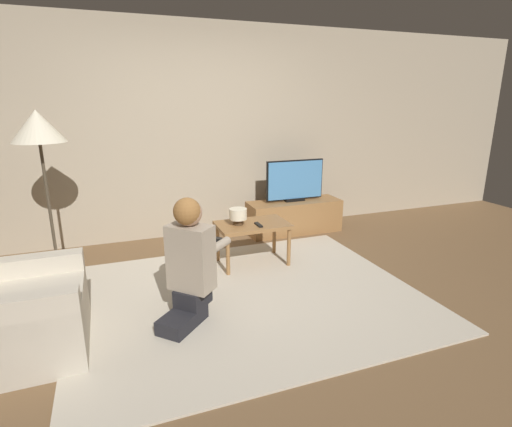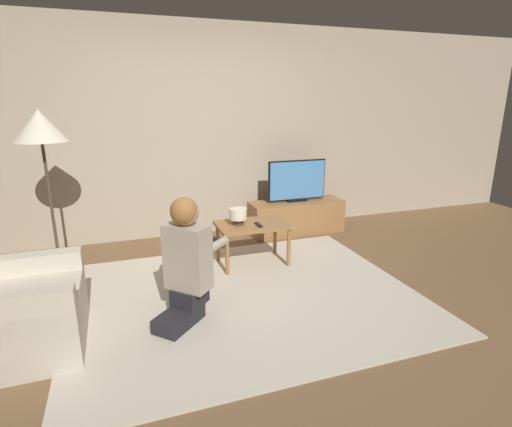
# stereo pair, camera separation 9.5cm
# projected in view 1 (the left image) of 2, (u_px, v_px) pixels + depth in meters

# --- Properties ---
(ground_plane) EXTENTS (10.00, 10.00, 0.00)m
(ground_plane) POSITION_uv_depth(u_px,v_px,m) (248.00, 297.00, 3.56)
(ground_plane) COLOR brown
(wall_back) EXTENTS (10.00, 0.06, 2.60)m
(wall_back) POSITION_uv_depth(u_px,v_px,m) (196.00, 133.00, 4.94)
(wall_back) COLOR tan
(wall_back) RESTS_ON ground_plane
(rug) EXTENTS (2.97, 2.40, 0.02)m
(rug) POSITION_uv_depth(u_px,v_px,m) (248.00, 296.00, 3.56)
(rug) COLOR beige
(rug) RESTS_ON ground_plane
(tv_stand) EXTENTS (1.23, 0.41, 0.42)m
(tv_stand) POSITION_uv_depth(u_px,v_px,m) (294.00, 216.00, 5.26)
(tv_stand) COLOR olive
(tv_stand) RESTS_ON ground_plane
(tv) EXTENTS (0.78, 0.08, 0.54)m
(tv) POSITION_uv_depth(u_px,v_px,m) (295.00, 180.00, 5.13)
(tv) COLOR black
(tv) RESTS_ON tv_stand
(coffee_table) EXTENTS (0.74, 0.47, 0.46)m
(coffee_table) POSITION_uv_depth(u_px,v_px,m) (253.00, 229.00, 4.16)
(coffee_table) COLOR olive
(coffee_table) RESTS_ON ground_plane
(floor_lamp) EXTENTS (0.48, 0.48, 1.61)m
(floor_lamp) POSITION_uv_depth(u_px,v_px,m) (38.00, 133.00, 3.67)
(floor_lamp) COLOR #4C4233
(floor_lamp) RESTS_ON ground_plane
(armchair) EXTENTS (0.85, 0.82, 0.86)m
(armchair) POSITION_uv_depth(u_px,v_px,m) (12.00, 317.00, 2.69)
(armchair) COLOR beige
(armchair) RESTS_ON ground_plane
(person_kneeling) EXTENTS (0.71, 0.71, 0.99)m
(person_kneeling) POSITION_uv_depth(u_px,v_px,m) (190.00, 259.00, 3.06)
(person_kneeling) COLOR #232328
(person_kneeling) RESTS_ON rug
(table_lamp) EXTENTS (0.18, 0.18, 0.17)m
(table_lamp) POSITION_uv_depth(u_px,v_px,m) (238.00, 215.00, 4.07)
(table_lamp) COLOR #4C3823
(table_lamp) RESTS_ON coffee_table
(remote) EXTENTS (0.04, 0.15, 0.02)m
(remote) POSITION_uv_depth(u_px,v_px,m) (259.00, 225.00, 4.07)
(remote) COLOR black
(remote) RESTS_ON coffee_table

